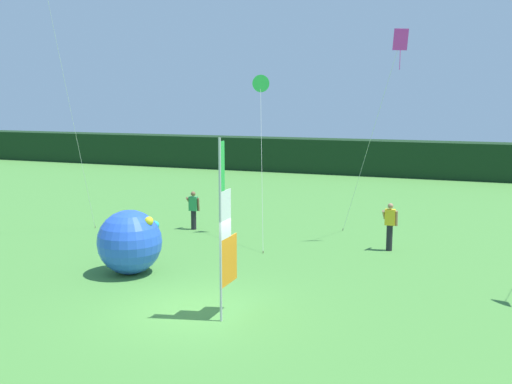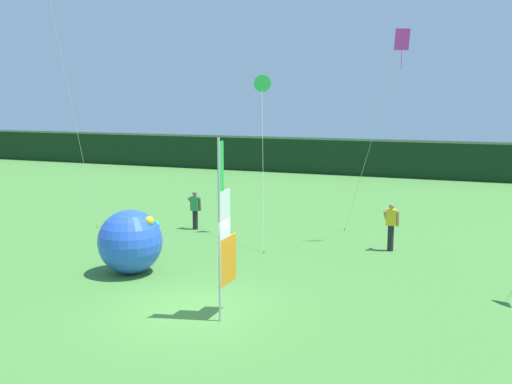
{
  "view_description": "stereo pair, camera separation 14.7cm",
  "coord_description": "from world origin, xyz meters",
  "px_view_note": "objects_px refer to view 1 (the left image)",
  "views": [
    {
      "loc": [
        6.75,
        -13.26,
        5.46
      ],
      "look_at": [
        0.65,
        2.64,
        2.78
      ],
      "focal_mm": 41.69,
      "sensor_mm": 36.0,
      "label": 1
    },
    {
      "loc": [
        6.89,
        -13.21,
        5.46
      ],
      "look_at": [
        0.65,
        2.64,
        2.78
      ],
      "focal_mm": 41.69,
      "sensor_mm": 36.0,
      "label": 2
    }
  ],
  "objects_px": {
    "inflatable_balloon": "(130,242)",
    "kite_magenta_diamond_3": "(396,54)",
    "person_near_banner": "(193,209)",
    "kite_green_delta_1": "(260,84)",
    "person_mid_field": "(390,225)",
    "banner_flag": "(225,233)"
  },
  "relations": [
    {
      "from": "person_near_banner",
      "to": "kite_green_delta_1",
      "type": "xyz_separation_m",
      "value": [
        2.9,
        0.29,
        5.15
      ]
    },
    {
      "from": "banner_flag",
      "to": "kite_green_delta_1",
      "type": "bearing_deg",
      "value": 105.32
    },
    {
      "from": "person_near_banner",
      "to": "inflatable_balloon",
      "type": "bearing_deg",
      "value": -80.76
    },
    {
      "from": "kite_green_delta_1",
      "to": "banner_flag",
      "type": "bearing_deg",
      "value": -74.68
    },
    {
      "from": "kite_green_delta_1",
      "to": "kite_magenta_diamond_3",
      "type": "xyz_separation_m",
      "value": [
        5.18,
        0.35,
        1.04
      ]
    },
    {
      "from": "inflatable_balloon",
      "to": "kite_green_delta_1",
      "type": "bearing_deg",
      "value": 74.68
    },
    {
      "from": "person_near_banner",
      "to": "inflatable_balloon",
      "type": "relative_size",
      "value": 0.8
    },
    {
      "from": "banner_flag",
      "to": "person_near_banner",
      "type": "distance_m",
      "value": 10.45
    },
    {
      "from": "person_near_banner",
      "to": "person_mid_field",
      "type": "bearing_deg",
      "value": -4.35
    },
    {
      "from": "inflatable_balloon",
      "to": "kite_magenta_diamond_3",
      "type": "relative_size",
      "value": 0.25
    },
    {
      "from": "person_mid_field",
      "to": "kite_magenta_diamond_3",
      "type": "height_order",
      "value": "kite_magenta_diamond_3"
    },
    {
      "from": "person_near_banner",
      "to": "person_mid_field",
      "type": "height_order",
      "value": "person_mid_field"
    },
    {
      "from": "person_near_banner",
      "to": "inflatable_balloon",
      "type": "height_order",
      "value": "inflatable_balloon"
    },
    {
      "from": "person_near_banner",
      "to": "kite_green_delta_1",
      "type": "distance_m",
      "value": 5.92
    },
    {
      "from": "person_near_banner",
      "to": "inflatable_balloon",
      "type": "xyz_separation_m",
      "value": [
        1.05,
        -6.45,
        0.15
      ]
    },
    {
      "from": "kite_green_delta_1",
      "to": "person_mid_field",
      "type": "bearing_deg",
      "value": -9.76
    },
    {
      "from": "person_mid_field",
      "to": "person_near_banner",
      "type": "bearing_deg",
      "value": 175.65
    },
    {
      "from": "banner_flag",
      "to": "kite_magenta_diamond_3",
      "type": "height_order",
      "value": "kite_magenta_diamond_3"
    },
    {
      "from": "person_near_banner",
      "to": "kite_magenta_diamond_3",
      "type": "distance_m",
      "value": 10.2
    },
    {
      "from": "kite_magenta_diamond_3",
      "to": "banner_flag",
      "type": "bearing_deg",
      "value": -105.73
    },
    {
      "from": "person_near_banner",
      "to": "person_mid_field",
      "type": "distance_m",
      "value": 8.27
    },
    {
      "from": "banner_flag",
      "to": "kite_magenta_diamond_3",
      "type": "bearing_deg",
      "value": 74.27
    }
  ]
}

